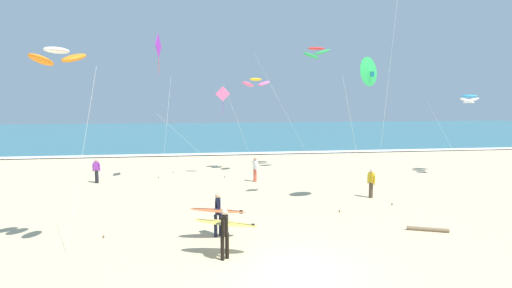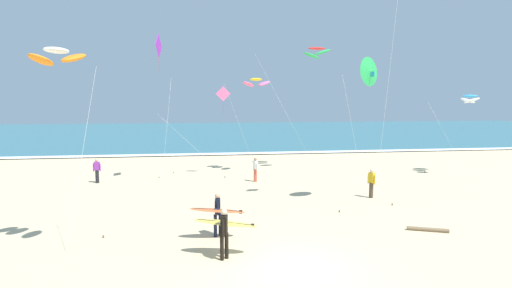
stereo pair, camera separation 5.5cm
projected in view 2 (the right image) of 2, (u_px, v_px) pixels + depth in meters
ground_plane at (295, 270)px, 12.42m from camera, size 160.00×160.00×0.00m
ocean_water at (214, 132)px, 68.94m from camera, size 160.00×60.00×0.08m
shoreline_foam at (227, 154)px, 39.72m from camera, size 160.00×1.59×0.01m
surfer_lead at (218, 211)px, 15.28m from camera, size 2.12×0.96×1.71m
surfer_trailing at (225, 227)px, 13.33m from camera, size 2.24×1.12×1.71m
kite_delta_emerald_near at (370, 72)px, 19.62m from camera, size 2.55×1.69×7.41m
kite_arc_cobalt_mid at (470, 99)px, 28.08m from camera, size 3.41×2.53×5.70m
kite_arc_ivory_far at (57, 56)px, 13.09m from camera, size 2.24×2.42×6.97m
kite_arc_golden_low at (256, 82)px, 28.96m from camera, size 3.57×3.04×6.92m
kite_diamond_rose_distant at (221, 98)px, 27.66m from camera, size 4.99×0.30×6.27m
kite_diamond_violet_close at (159, 50)px, 25.12m from camera, size 0.69×4.08×9.42m
kite_arc_scarlet_outer at (317, 52)px, 30.08m from camera, size 5.60×2.88×9.30m
bystander_yellow_top at (371, 183)px, 21.71m from camera, size 0.31×0.45×1.59m
bystander_purple_top at (97, 170)px, 25.69m from camera, size 0.49×0.23×1.59m
bystander_white_top at (255, 169)px, 26.11m from camera, size 0.29×0.47×1.59m
driftwood_log at (428, 229)px, 16.13m from camera, size 1.52×0.76×0.16m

